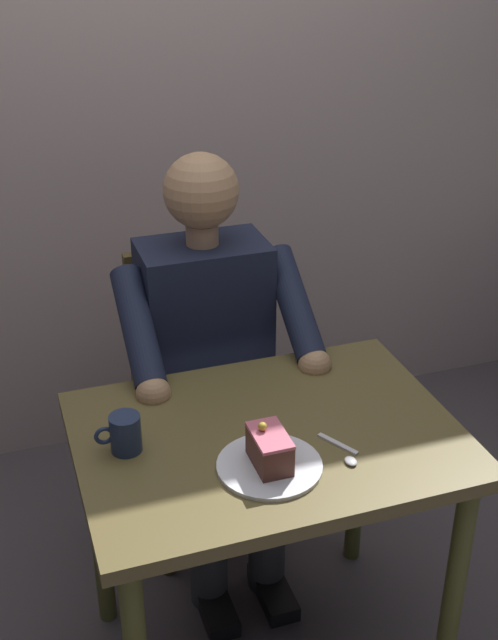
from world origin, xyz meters
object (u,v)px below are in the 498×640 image
chair (198,381)px  coffee_cup (125,433)px  dining_table (267,470)px  dessert_spoon (345,453)px  seated_person (213,365)px  cake_slice (270,449)px

chair → coffee_cup: 0.74m
dining_table → dessert_spoon: (-0.14, 0.14, 0.11)m
dining_table → coffee_cup: (0.33, -0.04, 0.16)m
seated_person → coffee_cup: (0.33, 0.42, 0.13)m
chair → seated_person: 0.23m
seated_person → dessert_spoon: size_ratio=9.11×
cake_slice → seated_person: bearing=-94.1°
seated_person → cake_slice: seated_person is taller
coffee_cup → dessert_spoon: 0.50m
seated_person → dessert_spoon: (-0.14, 0.60, 0.08)m
dining_table → seated_person: size_ratio=0.71×
chair → cake_slice: (0.04, 0.76, 0.28)m
chair → seated_person: bearing=90.0°
cake_slice → dessert_spoon: (-0.18, 0.01, -0.05)m
seated_person → dessert_spoon: 0.62m
chair → dessert_spoon: bearing=99.9°
coffee_cup → dining_table: bearing=173.6°
dining_table → dessert_spoon: dessert_spoon is taller
cake_slice → coffee_cup: (0.29, -0.16, -0.00)m
chair → dining_table: bearing=90.0°
chair → dessert_spoon: chair is taller
dessert_spoon → cake_slice: bearing=-3.4°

